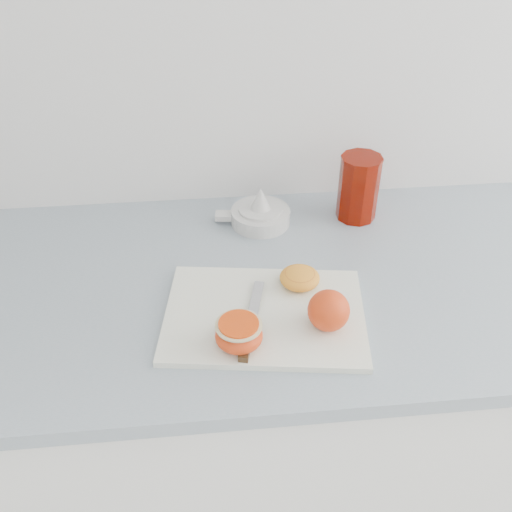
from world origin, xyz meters
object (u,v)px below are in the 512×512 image
Objects in this scene: citrus_juicer at (260,214)px; red_tumbler at (358,190)px; counter at (296,419)px; half_orange at (239,334)px; cutting_board at (265,315)px.

red_tumbler reaches higher than citrus_juicer.
red_tumbler reaches higher than counter.
counter is 0.51m from citrus_juicer.
citrus_juicer reaches higher than counter.
red_tumbler reaches higher than half_orange.
citrus_juicer is at bearing -178.76° from red_tumbler.
counter is at bearing 52.63° from half_orange.
half_orange is (-0.05, -0.07, 0.03)m from cutting_board.
counter is 0.47m from cutting_board.
half_orange reaches higher than cutting_board.
cutting_board is 0.30m from citrus_juicer.
citrus_juicer is at bearing 78.80° from half_orange.
citrus_juicer is at bearing 110.02° from counter.
counter is 0.56m from red_tumbler.
red_tumbler is (0.24, 0.30, 0.06)m from cutting_board.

